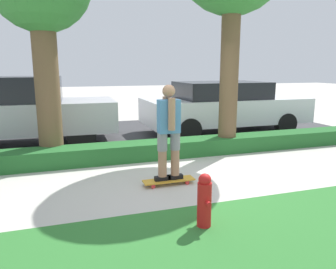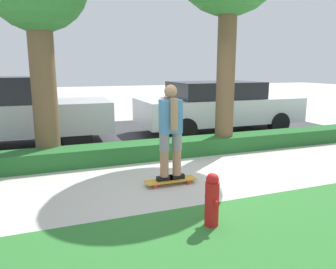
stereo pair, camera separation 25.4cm
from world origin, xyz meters
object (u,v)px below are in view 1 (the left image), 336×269
Objects in this scene: skater_person at (169,130)px; parked_car_middle at (224,106)px; parked_car_front at (14,111)px; fire_hydrant at (204,200)px; skateboard at (169,180)px.

skater_person is 0.32× the size of parked_car_middle.
skater_person is at bearing -52.83° from parked_car_front.
skater_person reaches higher than fire_hydrant.
parked_car_middle is (2.97, 3.78, -0.13)m from skater_person.
skater_person reaches higher than skateboard.
skateboard is 1.54m from fire_hydrant.
parked_car_middle is (2.97, 3.78, 0.71)m from skateboard.
parked_car_front reaches higher than skateboard.
skateboard is 4.86m from parked_car_middle.
parked_car_front is at bearing 179.68° from parked_car_middle.
parked_car_front reaches higher than skater_person.
skater_person is at bearing 87.94° from fire_hydrant.
parked_car_front is at bearing 116.43° from fire_hydrant.
parked_car_front is 1.00× the size of parked_car_middle.
fire_hydrant reaches higher than skateboard.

